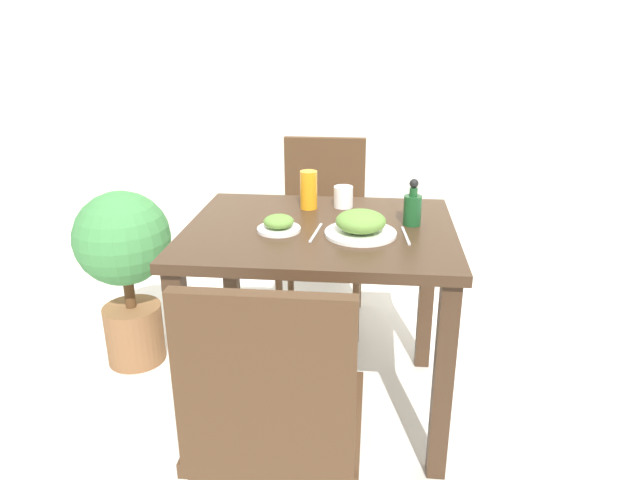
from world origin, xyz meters
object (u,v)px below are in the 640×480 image
Objects in this scene: sauce_bottle at (413,208)px; juice_glass at (309,190)px; food_plate at (361,224)px; potted_plant_left at (125,259)px; chair_near at (275,417)px; chair_far at (323,221)px; drink_cup at (343,197)px; side_plate at (279,224)px.

juice_glass is at bearing 157.76° from sauce_bottle.
food_plate is 0.31× the size of potted_plant_left.
chair_far is (-0.02, 1.50, 0.00)m from chair_near.
chair_near is 1.03m from drink_cup.
sauce_bottle reaches higher than chair_far.
drink_cup is 0.11× the size of potted_plant_left.
juice_glass reaches higher than side_plate.
chair_far is at bearing 32.82° from potted_plant_left.
chair_near reaches higher than food_plate.
food_plate is at bearing -17.58° from potted_plant_left.
potted_plant_left is at bearing -147.18° from chair_far.
chair_near is at bearing -96.13° from drink_cup.
food_plate is at bearing -53.40° from juice_glass.
side_plate is at bearing -23.02° from potted_plant_left.
chair_near is at bearing -81.81° from side_plate.
food_plate is 0.28m from side_plate.
juice_glass reaches higher than potted_plant_left.
chair_far is 6.01× the size of side_plate.
drink_cup is at bearing -76.03° from chair_far.
juice_glass is at bearing 74.87° from side_plate.
drink_cup is at bearing -0.33° from potted_plant_left.
chair_near is 0.74m from side_plate.
chair_near reaches higher than potted_plant_left.
drink_cup reaches higher than side_plate.
side_plate is 0.36m from drink_cup.
food_plate reaches higher than drink_cup.
sauce_bottle is (0.38, -0.70, 0.30)m from chair_far.
juice_glass is at bearing -2.52° from potted_plant_left.
drink_cup is 0.97m from potted_plant_left.
juice_glass is at bearing -90.38° from chair_far.
chair_far reaches higher than side_plate.
sauce_bottle is at bearing -114.34° from chair_near.
food_plate is 1.62× the size of side_plate.
food_plate is 0.32m from drink_cup.
side_plate is 0.19× the size of potted_plant_left.
potted_plant_left is (-1.17, 0.19, -0.32)m from sauce_bottle.
side_plate is 1.82× the size of drink_cup.
sauce_bottle is at bearing -61.41° from chair_far.
food_plate is at bearing -2.43° from side_plate.
potted_plant_left is (-0.99, 0.31, -0.30)m from food_plate.
juice_glass is at bearing 126.60° from food_plate.
chair_near is at bearing -50.59° from potted_plant_left.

